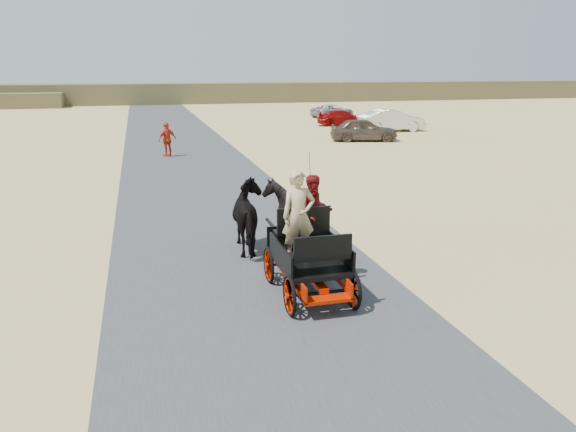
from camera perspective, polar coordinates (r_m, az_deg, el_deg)
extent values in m
plane|color=tan|center=(10.78, -2.14, -9.28)|extent=(140.00, 140.00, 0.00)
cube|color=#38383A|center=(10.78, -2.14, -9.26)|extent=(6.00, 140.00, 0.01)
cube|color=brown|center=(71.70, -13.42, 12.02)|extent=(140.00, 6.00, 2.40)
imported|color=black|center=(13.78, -3.70, -0.11)|extent=(0.91, 2.01, 1.70)
imported|color=black|center=(14.02, 0.71, 0.19)|extent=(1.37, 1.54, 1.70)
imported|color=tan|center=(10.88, 1.07, 0.02)|extent=(0.66, 0.43, 1.80)
imported|color=#660C0F|center=(11.56, 2.71, 0.33)|extent=(0.77, 0.60, 1.58)
imported|color=red|center=(29.04, -12.16, 7.61)|extent=(1.08, 0.87, 1.73)
imported|color=brown|center=(34.82, 7.71, 8.69)|extent=(4.30, 2.54, 1.37)
imported|color=silver|center=(40.29, 10.45, 9.53)|extent=(4.65, 1.68, 1.53)
imported|color=maroon|center=(43.76, 5.63, 9.88)|extent=(4.29, 2.52, 1.17)
imported|color=#B2B2B7|center=(50.89, 4.57, 10.59)|extent=(4.46, 3.15, 1.13)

